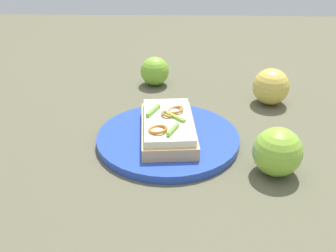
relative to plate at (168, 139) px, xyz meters
name	(u,v)px	position (x,y,z in m)	size (l,w,h in m)	color
ground_plane	(168,142)	(0.00, 0.00, -0.01)	(2.00, 2.00, 0.00)	brown
plate	(168,139)	(0.00, 0.00, 0.00)	(0.27, 0.27, 0.02)	blue
sandwich	(168,127)	(0.00, 0.00, 0.03)	(0.11, 0.19, 0.05)	tan
apple_0	(271,87)	(0.23, 0.18, 0.03)	(0.08, 0.08, 0.08)	gold
apple_1	(155,71)	(-0.04, 0.28, 0.03)	(0.07, 0.07, 0.07)	#79B22F
apple_2	(277,152)	(0.19, -0.10, 0.03)	(0.08, 0.08, 0.08)	#8ABD38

